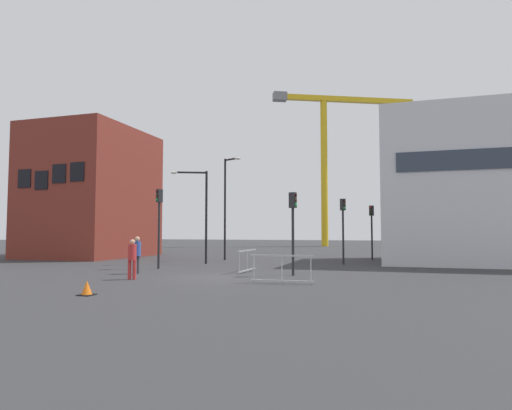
{
  "coord_description": "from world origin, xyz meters",
  "views": [
    {
      "loc": [
        6.92,
        -17.4,
        1.97
      ],
      "look_at": [
        0.0,
        5.54,
        3.44
      ],
      "focal_mm": 30.18,
      "sensor_mm": 36.0,
      "label": 1
    }
  ],
  "objects": [
    {
      "name": "ground",
      "position": [
        0.0,
        0.0,
        0.0
      ],
      "size": [
        160.0,
        160.0,
        0.0
      ],
      "primitive_type": "plane",
      "color": "#333335"
    },
    {
      "name": "brick_building",
      "position": [
        -15.04,
        11.0,
        4.94
      ],
      "size": [
        7.35,
        8.93,
        9.88
      ],
      "color": "maroon",
      "rests_on": "ground"
    },
    {
      "name": "office_block",
      "position": [
        12.17,
        12.23,
        4.64
      ],
      "size": [
        11.01,
        8.83,
        9.27
      ],
      "color": "silver",
      "rests_on": "ground"
    },
    {
      "name": "construction_crane",
      "position": [
        -0.32,
        40.46,
        14.12
      ],
      "size": [
        18.29,
        9.1,
        20.56
      ],
      "color": "gold",
      "rests_on": "ground"
    },
    {
      "name": "streetlamp_tall",
      "position": [
        -3.58,
        10.39,
        4.11
      ],
      "size": [
        1.4,
        0.73,
        7.03
      ],
      "color": "black",
      "rests_on": "ground"
    },
    {
      "name": "streetlamp_short",
      "position": [
        -3.93,
        6.78,
        3.52
      ],
      "size": [
        2.12,
        0.95,
        5.68
      ],
      "color": "black",
      "rests_on": "ground"
    },
    {
      "name": "traffic_light_island",
      "position": [
        4.47,
        8.84,
        2.65
      ],
      "size": [
        0.36,
        0.38,
        3.93
      ],
      "color": "#232326",
      "rests_on": "ground"
    },
    {
      "name": "traffic_light_verge",
      "position": [
        6.0,
        13.41,
        2.54
      ],
      "size": [
        0.32,
        0.39,
        3.76
      ],
      "color": "black",
      "rests_on": "ground"
    },
    {
      "name": "traffic_light_far",
      "position": [
        -4.64,
        3.01,
        2.82
      ],
      "size": [
        0.33,
        0.39,
        4.22
      ],
      "color": "#232326",
      "rests_on": "ground"
    },
    {
      "name": "traffic_light_corner",
      "position": [
        2.94,
        1.56,
        2.52
      ],
      "size": [
        0.39,
        0.33,
        3.72
      ],
      "color": "#232326",
      "rests_on": "ground"
    },
    {
      "name": "pedestrian_walking",
      "position": [
        -4.19,
        0.24,
        1.01
      ],
      "size": [
        0.34,
        0.34,
        1.73
      ],
      "color": "#4C4C51",
      "rests_on": "ground"
    },
    {
      "name": "pedestrian_waiting",
      "position": [
        -3.1,
        -1.86,
        0.95
      ],
      "size": [
        0.34,
        0.34,
        1.64
      ],
      "color": "red",
      "rests_on": "ground"
    },
    {
      "name": "safety_barrier_front",
      "position": [
        3.13,
        -1.45,
        0.56
      ],
      "size": [
        2.43,
        0.21,
        1.08
      ],
      "color": "#B2B5BA",
      "rests_on": "ground"
    },
    {
      "name": "safety_barrier_left_run",
      "position": [
        0.47,
        2.51,
        0.56
      ],
      "size": [
        0.15,
        2.4,
        1.08
      ],
      "color": "#9EA0A5",
      "rests_on": "ground"
    },
    {
      "name": "traffic_cone_orange",
      "position": [
        -1.95,
        -6.09,
        0.2
      ],
      "size": [
        0.45,
        0.45,
        0.45
      ],
      "color": "black",
      "rests_on": "ground"
    }
  ]
}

